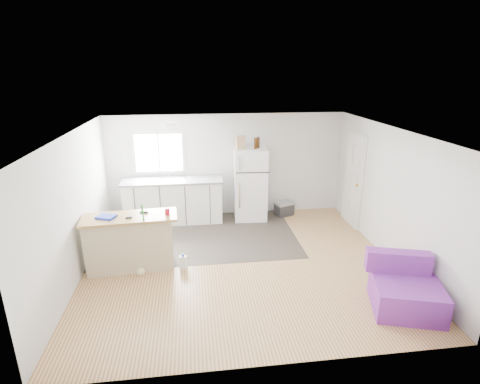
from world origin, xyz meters
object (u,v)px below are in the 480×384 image
object	(u,v)px
bottle_right	(258,143)
peninsula	(130,242)
cooler	(284,208)
cleaner_jug	(183,262)
purple_seat	(405,290)
mop	(142,262)
blue_tray	(106,217)
red_cup	(167,212)
kitchen_cabinets	(174,200)
bottle_left	(255,143)
cardboard_box	(241,142)
refrigerator	(250,184)

from	to	relation	value
bottle_right	peninsula	bearing A→B (deg)	-141.68
cooler	cleaner_jug	world-z (taller)	cooler
purple_seat	peninsula	bearing A→B (deg)	174.33
cleaner_jug	mop	world-z (taller)	mop
cooler	blue_tray	xyz separation A→B (m)	(-3.62, -2.11, 0.83)
peninsula	purple_seat	bearing A→B (deg)	-26.31
cleaner_jug	blue_tray	size ratio (longest dim) A/B	0.95
red_cup	blue_tray	xyz separation A→B (m)	(-1.02, -0.00, -0.04)
kitchen_cabinets	mop	xyz separation A→B (m)	(-0.46, -2.32, -0.28)
peninsula	bottle_left	size ratio (longest dim) A/B	6.54
red_cup	cardboard_box	size ratio (longest dim) A/B	0.40
peninsula	blue_tray	world-z (taller)	blue_tray
kitchen_cabinets	cleaner_jug	xyz separation A→B (m)	(0.23, -2.22, -0.39)
cleaner_jug	red_cup	world-z (taller)	red_cup
cardboard_box	bottle_left	distance (m)	0.33
cooler	purple_seat	distance (m)	3.90
cooler	bottle_left	xyz separation A→B (m)	(-0.74, -0.12, 1.62)
peninsula	blue_tray	size ratio (longest dim) A/B	5.45
peninsula	red_cup	xyz separation A→B (m)	(0.67, -0.02, 0.55)
refrigerator	mop	world-z (taller)	refrigerator
peninsula	cardboard_box	distance (m)	3.26
cardboard_box	red_cup	bearing A→B (deg)	-127.18
refrigerator	red_cup	distance (m)	2.72
mop	bottle_left	world-z (taller)	bottle_left
refrigerator	red_cup	xyz separation A→B (m)	(-1.77, -2.06, 0.21)
refrigerator	blue_tray	xyz separation A→B (m)	(-2.78, -2.06, 0.17)
peninsula	blue_tray	xyz separation A→B (m)	(-0.35, -0.02, 0.50)
kitchen_cabinets	cooler	xyz separation A→B (m)	(2.61, 0.03, -0.34)
peninsula	refrigerator	size ratio (longest dim) A/B	0.98
bottle_right	bottle_left	bearing A→B (deg)	-131.31
blue_tray	peninsula	bearing A→B (deg)	3.15
cleaner_jug	cardboard_box	world-z (taller)	cardboard_box
peninsula	red_cup	bearing A→B (deg)	-5.36
cleaner_jug	red_cup	xyz separation A→B (m)	(-0.23, 0.14, 0.92)
kitchen_cabinets	cleaner_jug	size ratio (longest dim) A/B	7.86
cooler	cardboard_box	distance (m)	1.97
kitchen_cabinets	blue_tray	size ratio (longest dim) A/B	7.50
purple_seat	mop	distance (m)	4.21
red_cup	cardboard_box	world-z (taller)	cardboard_box
bottle_left	bottle_right	xyz separation A→B (m)	(0.08, 0.09, 0.00)
purple_seat	bottle_left	distance (m)	4.30
refrigerator	red_cup	bearing A→B (deg)	-127.09
peninsula	mop	size ratio (longest dim) A/B	1.25
mop	cardboard_box	bearing A→B (deg)	50.51
bottle_right	cooler	bearing A→B (deg)	2.64
kitchen_cabinets	cleaner_jug	world-z (taller)	kitchen_cabinets
purple_seat	cleaner_jug	bearing A→B (deg)	171.26
red_cup	purple_seat	bearing A→B (deg)	-25.83
peninsula	cleaner_jug	size ratio (longest dim) A/B	5.72
cooler	bottle_left	world-z (taller)	bottle_left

